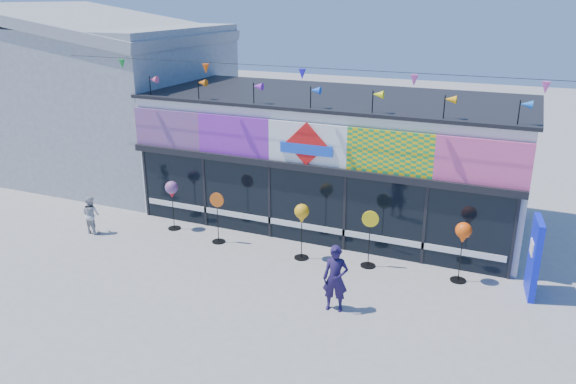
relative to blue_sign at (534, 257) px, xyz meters
The scene contains 11 objects.
ground 6.95m from the blue_sign, 156.54° to the right, with size 80.00×80.00×0.00m, color gray.
kite_shop 7.15m from the blue_sign, 153.07° to the left, with size 16.00×5.70×5.31m.
neighbour_building 17.00m from the blue_sign, 165.35° to the left, with size 8.18×7.20×6.87m.
blue_sign is the anchor object (origin of this frame).
spinner_0 10.61m from the blue_sign, behind, with size 0.41×0.41×1.61m.
spinner_1 8.78m from the blue_sign, behind, with size 0.45×0.41×1.59m.
spinner_2 6.05m from the blue_sign, behind, with size 0.42×0.42×1.65m.
spinner_3 4.14m from the blue_sign, behind, with size 0.46×0.42×1.64m.
spinner_4 1.75m from the blue_sign, behind, with size 0.42×0.42×1.65m.
adult_man 5.01m from the blue_sign, 148.20° to the right, with size 0.60×0.39×1.65m, color #1E143E.
child 12.88m from the blue_sign, behind, with size 0.59×0.34×1.22m, color #BEBEBE.
Camera 1 is at (5.70, -11.15, 7.10)m, focal length 35.00 mm.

